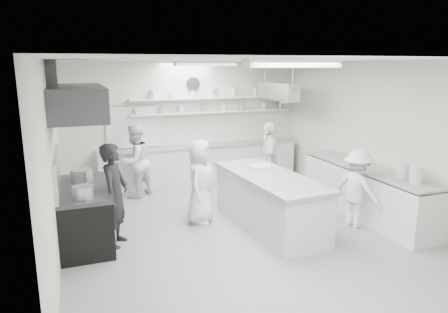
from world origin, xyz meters
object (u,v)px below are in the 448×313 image
object	(u,v)px
stove	(85,216)
right_counter	(366,192)
cook_stove	(115,195)
prep_island	(269,203)
cook_back	(135,161)
back_counter	(201,164)

from	to	relation	value
stove	right_counter	xyz separation A→B (m)	(5.25, -0.60, 0.02)
stove	cook_stove	bearing A→B (deg)	-31.62
prep_island	cook_back	distance (m)	3.37
right_counter	prep_island	world-z (taller)	prep_island
back_counter	right_counter	distance (m)	4.13
cook_back	cook_stove	bearing A→B (deg)	37.23
back_counter	prep_island	world-z (taller)	prep_island
cook_back	stove	bearing A→B (deg)	24.45
stove	prep_island	size ratio (longest dim) A/B	0.70
stove	right_counter	size ratio (longest dim) A/B	0.55
back_counter	prep_island	xyz separation A→B (m)	(0.27, -3.32, 0.01)
cook_stove	stove	bearing A→B (deg)	82.68
prep_island	right_counter	bearing A→B (deg)	-6.29
right_counter	prep_island	size ratio (longest dim) A/B	1.29
prep_island	cook_stove	size ratio (longest dim) A/B	1.50
prep_island	cook_stove	world-z (taller)	cook_stove
back_counter	prep_island	distance (m)	3.33
stove	right_counter	bearing A→B (deg)	-6.52
right_counter	prep_island	bearing A→B (deg)	177.78
prep_island	cook_back	size ratio (longest dim) A/B	1.56
right_counter	cook_back	size ratio (longest dim) A/B	2.01
right_counter	cook_back	distance (m)	4.94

